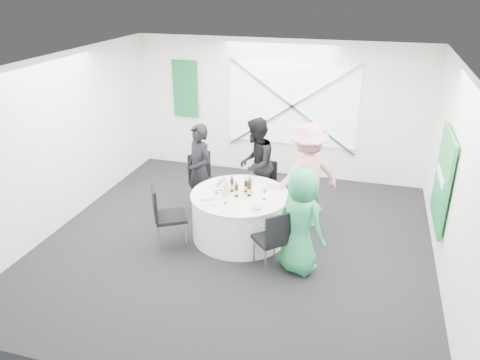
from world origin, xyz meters
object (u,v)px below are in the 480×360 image
(chair_back_right, at_px, (305,196))
(green_water_bottle, at_px, (250,186))
(person_woman_green, at_px, (301,221))
(banquet_table, at_px, (240,215))
(person_woman_pink, at_px, (307,176))
(clear_water_bottle, at_px, (226,188))
(chair_back_left, at_px, (203,177))
(chair_front_left, at_px, (164,211))
(chair_front_right, at_px, (274,236))
(chair_back, at_px, (265,181))
(person_man_back_left, at_px, (199,170))
(person_man_back, at_px, (256,164))

(chair_back_right, bearing_deg, green_water_bottle, -87.79)
(person_woman_green, bearing_deg, banquet_table, 0.00)
(person_woman_pink, xyz_separation_m, clear_water_bottle, (-1.14, -0.75, -0.02))
(chair_back_left, xyz_separation_m, chair_front_left, (-0.11, -1.42, 0.01))
(clear_water_bottle, bearing_deg, chair_front_right, -37.03)
(green_water_bottle, bearing_deg, chair_back, 90.56)
(banquet_table, bearing_deg, chair_back_left, 138.85)
(banquet_table, distance_m, person_woman_green, 1.31)
(chair_back, relative_size, clear_water_bottle, 2.88)
(chair_front_right, bearing_deg, chair_back_right, -140.52)
(banquet_table, distance_m, green_water_bottle, 0.53)
(banquet_table, bearing_deg, green_water_bottle, 24.88)
(person_man_back_left, relative_size, green_water_bottle, 5.17)
(clear_water_bottle, bearing_deg, person_man_back, 81.85)
(chair_front_left, bearing_deg, person_woman_green, -121.87)
(chair_back, distance_m, person_woman_green, 2.07)
(chair_back_left, bearing_deg, chair_front_left, -143.40)
(person_man_back_left, bearing_deg, chair_back_left, 127.43)
(chair_front_left, height_order, green_water_bottle, green_water_bottle)
(chair_front_left, height_order, person_woman_pink, person_woman_pink)
(chair_front_right, xyz_separation_m, clear_water_bottle, (-0.92, 0.69, 0.33))
(banquet_table, xyz_separation_m, chair_back_right, (0.92, 0.76, 0.12))
(chair_front_right, bearing_deg, banquet_table, -90.00)
(person_woman_pink, relative_size, person_woman_green, 1.15)
(person_man_back_left, distance_m, person_man_back, 1.01)
(person_man_back_left, bearing_deg, person_woman_green, 1.22)
(chair_back_left, height_order, chair_front_right, chair_back_left)
(chair_front_left, distance_m, person_man_back_left, 1.25)
(banquet_table, xyz_separation_m, chair_back_left, (-0.92, 0.80, 0.22))
(chair_back, bearing_deg, green_water_bottle, -82.94)
(person_woman_green, height_order, green_water_bottle, person_woman_green)
(chair_back_right, bearing_deg, person_man_back_left, -124.93)
(chair_back_left, bearing_deg, banquet_table, -90.00)
(banquet_table, distance_m, chair_back, 1.18)
(chair_back_right, relative_size, person_woman_green, 0.55)
(person_woman_pink, distance_m, person_woman_green, 1.34)
(chair_back_left, bearing_deg, person_man_back_left, -135.39)
(chair_back_right, relative_size, chair_front_left, 0.83)
(person_man_back, xyz_separation_m, green_water_bottle, (0.17, -1.05, 0.05))
(person_man_back_left, distance_m, green_water_bottle, 1.19)
(chair_back, xyz_separation_m, chair_front_left, (-1.17, -1.78, 0.11))
(chair_back_right, height_order, person_man_back, person_man_back)
(chair_back_left, xyz_separation_m, green_water_bottle, (1.06, -0.74, 0.28))
(chair_front_right, relative_size, chair_front_left, 0.91)
(chair_back, distance_m, person_man_back_left, 1.22)
(chair_front_left, xyz_separation_m, clear_water_bottle, (0.83, 0.53, 0.27))
(chair_back, relative_size, person_man_back_left, 0.53)
(chair_front_right, xyz_separation_m, green_water_bottle, (-0.57, 0.84, 0.34))
(chair_front_right, bearing_deg, chair_back_left, -86.79)
(person_man_back, bearing_deg, person_man_back_left, -61.88)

